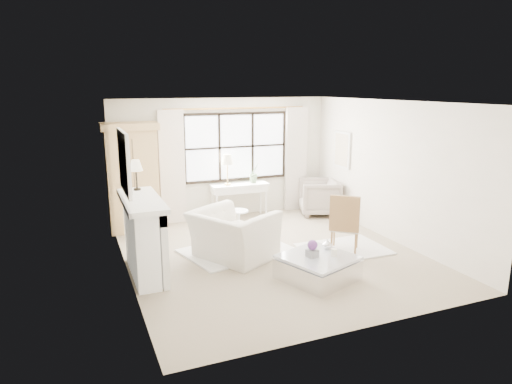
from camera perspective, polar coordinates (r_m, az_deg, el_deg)
floor at (r=8.27m, az=2.10°, el=-7.85°), size 5.50×5.50×0.00m
ceiling at (r=7.72m, az=2.27°, el=11.20°), size 5.50×5.50×0.00m
wall_back at (r=10.41m, az=-4.09°, el=4.22°), size 5.00×0.00×5.00m
wall_front at (r=5.57m, az=13.94°, el=-4.08°), size 5.00×0.00×5.00m
wall_left at (r=7.24m, az=-16.16°, el=-0.25°), size 0.00×5.50×5.50m
wall_right at (r=9.18m, az=16.55°, el=2.50°), size 0.00×5.50×5.50m
window_pane at (r=10.45m, az=-2.51°, el=5.66°), size 2.40×0.02×1.50m
window_frame at (r=10.44m, az=-2.49°, el=5.66°), size 2.50×0.04×1.50m
curtain_rod at (r=10.31m, az=-2.45°, el=10.42°), size 3.30×0.04×0.04m
curtain_left at (r=10.03m, az=-10.44°, el=3.03°), size 0.55×0.10×2.47m
curtain_right at (r=11.02m, az=5.03°, el=4.10°), size 0.55×0.10×2.47m
fireplace at (r=7.45m, az=-14.08°, el=-5.35°), size 0.58×1.66×1.26m
mirror_frame at (r=7.15m, az=-16.17°, el=3.60°), size 0.05×1.15×0.95m
mirror_glass at (r=7.15m, az=-15.93°, el=3.61°), size 0.02×1.00×0.80m
art_frame at (r=10.50m, az=10.71°, el=5.21°), size 0.04×0.62×0.82m
art_canvas at (r=10.49m, az=10.62°, el=5.20°), size 0.01×0.52×0.72m
mantel_lamp at (r=7.80m, az=-14.79°, el=3.06°), size 0.22×0.22×0.51m
armoire at (r=9.71m, az=-15.21°, el=1.88°), size 1.14×0.73×2.24m
console_table at (r=10.39m, az=-2.08°, el=-1.12°), size 1.32×0.50×0.80m
console_lamp at (r=10.09m, az=-3.61°, el=3.99°), size 0.28×0.28×0.69m
orchid_plant at (r=10.39m, az=-0.24°, el=2.41°), size 0.31×0.29×0.44m
side_table at (r=9.27m, az=-2.20°, el=-3.35°), size 0.40×0.40×0.51m
rug_left at (r=8.46m, az=-2.51°, el=-7.24°), size 2.11×1.72×0.03m
rug_right at (r=8.66m, az=10.89°, el=-7.01°), size 1.54×1.17×0.03m
club_armchair at (r=7.98m, az=-2.88°, el=-5.39°), size 1.64×1.70×0.85m
wingback_chair at (r=10.79m, az=7.93°, el=-0.63°), size 1.17×1.15×0.83m
french_chair at (r=8.45m, az=11.01°, el=-5.39°), size 0.68×0.68×1.08m
coffee_table at (r=7.29m, az=7.70°, el=-9.39°), size 1.28×1.28×0.38m
planter_box at (r=7.16m, az=7.04°, el=-7.61°), size 0.18×0.18×0.12m
planter_flowers at (r=7.11m, az=7.07°, el=-6.58°), size 0.16×0.16×0.16m
pillar_candle at (r=7.23m, az=9.73°, el=-7.46°), size 0.09×0.09×0.12m
coffee_vase at (r=7.52m, az=8.88°, el=-6.44°), size 0.16×0.16×0.16m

